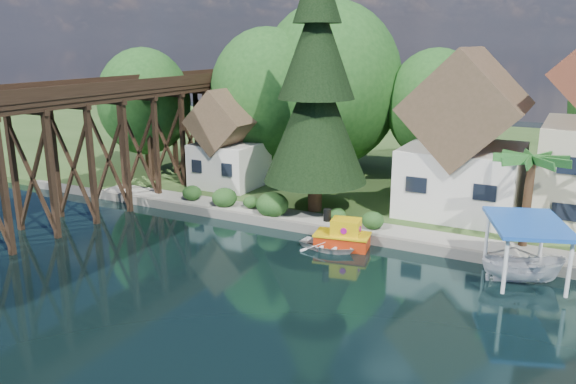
% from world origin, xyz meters
% --- Properties ---
extents(ground, '(140.00, 140.00, 0.00)m').
position_xyz_m(ground, '(0.00, 0.00, 0.00)').
color(ground, black).
rests_on(ground, ground).
extents(bank, '(140.00, 52.00, 0.50)m').
position_xyz_m(bank, '(0.00, 34.00, 0.25)').
color(bank, '#2B471C').
rests_on(bank, ground).
extents(seawall, '(60.00, 0.40, 0.62)m').
position_xyz_m(seawall, '(4.00, 8.00, 0.31)').
color(seawall, slate).
rests_on(seawall, ground).
extents(promenade, '(50.00, 2.60, 0.06)m').
position_xyz_m(promenade, '(6.00, 9.30, 0.53)').
color(promenade, gray).
rests_on(promenade, bank).
extents(trestle_bridge, '(4.12, 44.18, 9.30)m').
position_xyz_m(trestle_bridge, '(-16.00, 5.17, 5.35)').
color(trestle_bridge, black).
rests_on(trestle_bridge, ground).
extents(house_left, '(7.64, 8.64, 11.02)m').
position_xyz_m(house_left, '(7.00, 16.00, 5.14)').
color(house_left, white).
rests_on(house_left, bank).
extents(shed, '(5.09, 5.40, 7.85)m').
position_xyz_m(shed, '(-11.00, 14.50, 3.83)').
color(shed, white).
rests_on(shed, bank).
extents(bg_trees, '(49.90, 13.30, 10.57)m').
position_xyz_m(bg_trees, '(1.00, 21.25, 7.29)').
color(bg_trees, '#382314').
rests_on(bg_trees, bank).
extents(shrubs, '(15.76, 2.47, 1.70)m').
position_xyz_m(shrubs, '(-4.60, 9.26, 1.23)').
color(shrubs, '#194017').
rests_on(shrubs, bank).
extents(conifer, '(7.00, 7.00, 17.24)m').
position_xyz_m(conifer, '(-1.89, 11.26, 8.80)').
color(conifer, '#382314').
rests_on(conifer, bank).
extents(palm_tree, '(4.76, 4.76, 5.61)m').
position_xyz_m(palm_tree, '(11.63, 10.37, 5.40)').
color(palm_tree, '#382314').
rests_on(palm_tree, bank).
extents(tugboat, '(3.47, 2.29, 2.34)m').
position_xyz_m(tugboat, '(2.09, 6.66, 0.70)').
color(tugboat, '#BA2A0C').
rests_on(tugboat, ground).
extents(boat_white_a, '(3.68, 2.79, 0.72)m').
position_xyz_m(boat_white_a, '(1.45, 5.89, 0.36)').
color(boat_white_a, silver).
rests_on(boat_white_a, ground).
extents(boat_canopy, '(4.92, 5.89, 3.24)m').
position_xyz_m(boat_canopy, '(12.05, 6.20, 1.39)').
color(boat_canopy, white).
rests_on(boat_canopy, ground).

